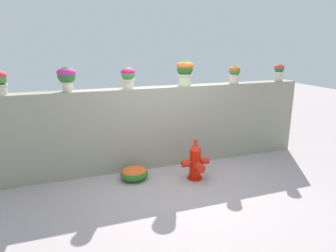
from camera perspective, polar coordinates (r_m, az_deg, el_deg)
name	(u,v)px	position (r m, az deg, el deg)	size (l,w,h in m)	color
ground_plane	(180,189)	(5.21, 2.26, -11.76)	(24.00, 24.00, 0.00)	#A29393
stone_wall	(159,127)	(5.92, -1.76, -0.15)	(6.20, 0.32, 1.58)	gray
potted_plant_1	(66,76)	(5.47, -18.70, 9.01)	(0.32, 0.32, 0.42)	beige
potted_plant_2	(128,76)	(5.57, -7.60, 9.44)	(0.26, 0.26, 0.38)	beige
potted_plant_3	(185,70)	(5.90, 3.22, 10.50)	(0.33, 0.33, 0.48)	beige
potted_plant_4	(234,73)	(6.42, 12.50, 9.86)	(0.24, 0.24, 0.36)	beige
potted_plant_5	(279,71)	(7.08, 20.32, 9.83)	(0.22, 0.22, 0.37)	beige
fire_hydrant	(196,162)	(5.44, 5.26, -6.84)	(0.51, 0.41, 0.74)	red
flower_bush_left	(134,173)	(5.50, -6.41, -8.85)	(0.50, 0.45, 0.24)	#266D22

